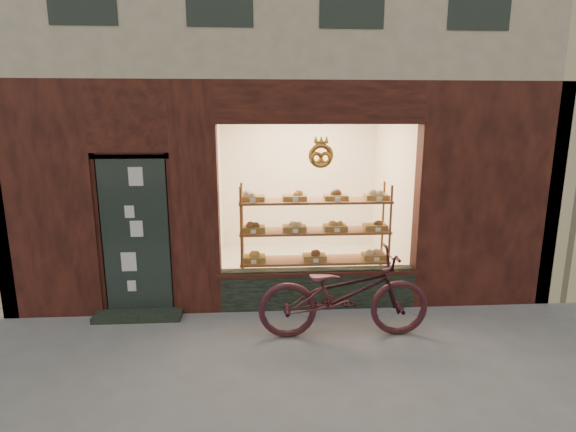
{
  "coord_description": "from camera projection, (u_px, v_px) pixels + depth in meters",
  "views": [
    {
      "loc": [
        -0.37,
        -3.81,
        2.64
      ],
      "look_at": [
        0.02,
        2.0,
        1.35
      ],
      "focal_mm": 28.0,
      "sensor_mm": 36.0,
      "label": 1
    }
  ],
  "objects": [
    {
      "name": "bicycle",
      "position": [
        344.0,
        294.0,
        5.44
      ],
      "size": [
        2.08,
        0.74,
        1.09
      ],
      "primitive_type": "imported",
      "rotation": [
        0.0,
        0.0,
        1.56
      ],
      "color": "#37151C",
      "rests_on": "ground"
    },
    {
      "name": "display_shelf",
      "position": [
        315.0,
        240.0,
        6.63
      ],
      "size": [
        2.2,
        0.45,
        1.7
      ],
      "color": "brown",
      "rests_on": "ground"
    },
    {
      "name": "ground",
      "position": [
        300.0,
        398.0,
        4.31
      ],
      "size": [
        90.0,
        90.0,
        0.0
      ],
      "primitive_type": "plane",
      "color": "#5E5E5E"
    }
  ]
}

